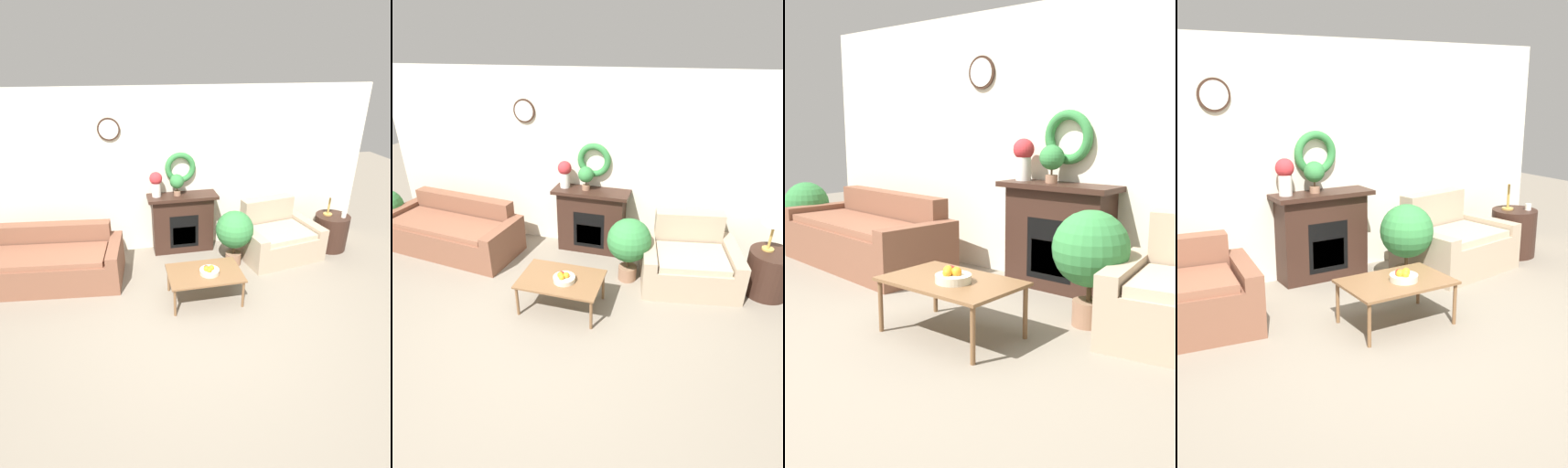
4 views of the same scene
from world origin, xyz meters
The scene contains 12 objects.
ground_plane centered at (0.00, 0.00, 0.00)m, with size 16.00×16.00×0.00m, color gray.
wall_back centered at (0.00, 2.35, 1.35)m, with size 6.80×0.16×2.70m.
fireplace centered at (0.10, 2.15, 0.52)m, with size 1.16×0.41×1.02m.
couch_left centered at (-2.03, 1.56, 0.30)m, with size 2.22×1.17×0.80m.
loveseat_right centered at (1.62, 1.66, 0.31)m, with size 1.43×1.20×0.90m.
coffee_table centered at (0.13, 0.63, 0.39)m, with size 1.01×0.67×0.43m.
fruit_bowl centered at (0.18, 0.59, 0.47)m, with size 0.27×0.27×0.12m.
side_table_by_loveseat centered at (2.65, 1.67, 0.31)m, with size 0.58×0.58×0.62m.
table_lamp centered at (2.58, 1.72, 1.05)m, with size 0.28×0.28×0.54m.
vase_on_mantel_left centered at (-0.33, 2.15, 1.26)m, with size 0.21×0.21×0.41m.
potted_plant_on_mantel centered at (0.01, 2.13, 1.24)m, with size 0.23×0.23×0.35m.
potted_plant_floor_by_loveseat centered at (0.81, 1.47, 0.59)m, with size 0.60×0.60×0.92m.
Camera 2 is at (1.46, -2.83, 3.00)m, focal length 28.00 mm.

